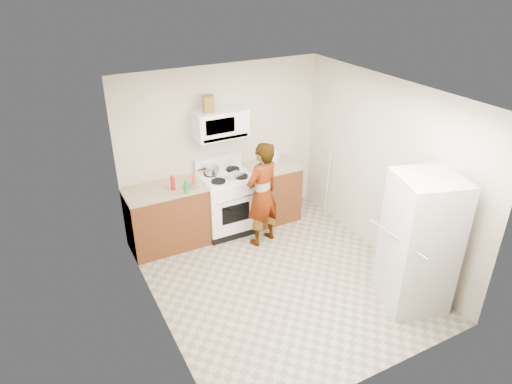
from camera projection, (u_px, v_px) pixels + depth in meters
floor at (280, 279)px, 6.07m from camera, size 3.60×3.60×0.00m
back_wall at (223, 148)px, 6.91m from camera, size 3.20×0.02×2.50m
right_wall at (384, 171)px, 6.16m from camera, size 0.02×3.60×2.50m
cabinet_left at (167, 218)px, 6.61m from camera, size 1.12×0.62×0.90m
counter_left at (164, 189)px, 6.39m from camera, size 1.14×0.64×0.03m
cabinet_right at (271, 193)px, 7.32m from camera, size 0.80×0.62×0.90m
counter_right at (271, 166)px, 7.11m from camera, size 0.82×0.64×0.03m
gas_range at (227, 202)px, 6.97m from camera, size 0.76×0.65×1.13m
microwave at (220, 124)px, 6.52m from camera, size 0.76×0.38×0.40m
person at (262, 194)px, 6.53m from camera, size 0.66×0.53×1.58m
fridge at (419, 243)px, 5.32m from camera, size 0.88×0.88×1.70m
kettle at (273, 156)px, 7.18m from camera, size 0.20×0.20×0.18m
jug at (208, 104)px, 6.28m from camera, size 0.16×0.16×0.24m
saucepan at (212, 170)px, 6.76m from camera, size 0.22×0.22×0.12m
tray at (234, 175)px, 6.72m from camera, size 0.28×0.21×0.05m
bottle_spray at (173, 183)px, 6.30m from camera, size 0.08×0.08×0.21m
bottle_hot_sauce at (194, 179)px, 6.46m from camera, size 0.06×0.06×0.16m
bottle_green_cap at (186, 187)px, 6.21m from camera, size 0.07×0.07×0.19m
pot_lid at (190, 186)px, 6.43m from camera, size 0.25×0.25×0.01m
broom at (327, 182)px, 7.35m from camera, size 0.15×0.23×1.16m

